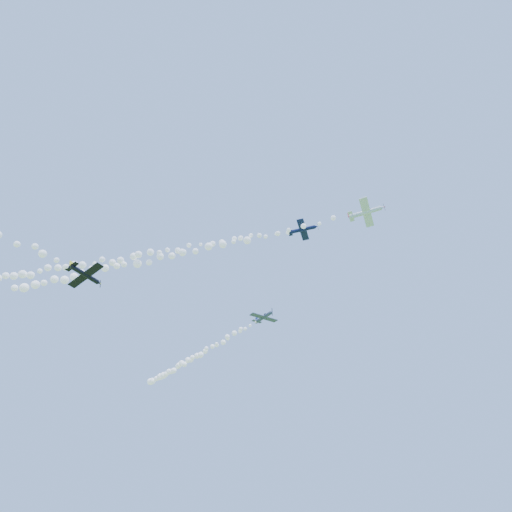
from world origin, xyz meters
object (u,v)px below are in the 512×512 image
Objects in this scene: plane_navy at (303,229)px; plane_grey at (264,317)px; plane_black at (86,275)px; plane_white at (366,212)px.

plane_navy is 26.44m from plane_grey.
plane_navy is 40.02m from plane_black.
plane_white is at bearing -15.75° from plane_navy.
plane_grey is 1.12× the size of plane_black.
plane_white reaches higher than plane_grey.
plane_grey reaches higher than plane_black.
plane_white reaches higher than plane_black.
plane_navy is at bearing -18.32° from plane_grey.
plane_navy is 0.98× the size of plane_black.
plane_navy reaches higher than plane_white.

